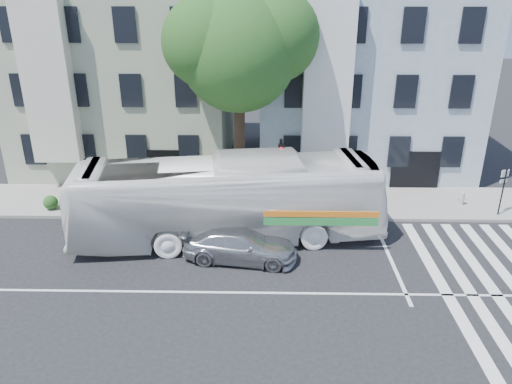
{
  "coord_description": "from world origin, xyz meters",
  "views": [
    {
      "loc": [
        1.29,
        -15.41,
        10.61
      ],
      "look_at": [
        0.92,
        3.85,
        2.4
      ],
      "focal_mm": 35.0,
      "sensor_mm": 36.0,
      "label": 1
    }
  ],
  "objects_px": {
    "sedan": "(240,245)",
    "fire_hydrant": "(462,198)",
    "traffic_signal": "(281,170)",
    "bus": "(228,200)"
  },
  "relations": [
    {
      "from": "traffic_signal",
      "to": "fire_hydrant",
      "type": "xyz_separation_m",
      "value": [
        9.21,
        1.72,
        -2.1
      ]
    },
    {
      "from": "sedan",
      "to": "fire_hydrant",
      "type": "bearing_deg",
      "value": -56.67
    },
    {
      "from": "bus",
      "to": "sedan",
      "type": "distance_m",
      "value": 2.24
    },
    {
      "from": "bus",
      "to": "traffic_signal",
      "type": "distance_m",
      "value": 3.0
    },
    {
      "from": "sedan",
      "to": "traffic_signal",
      "type": "height_order",
      "value": "traffic_signal"
    },
    {
      "from": "bus",
      "to": "traffic_signal",
      "type": "height_order",
      "value": "traffic_signal"
    },
    {
      "from": "sedan",
      "to": "traffic_signal",
      "type": "relative_size",
      "value": 1.15
    },
    {
      "from": "fire_hydrant",
      "to": "sedan",
      "type": "bearing_deg",
      "value": -154.13
    },
    {
      "from": "bus",
      "to": "traffic_signal",
      "type": "xyz_separation_m",
      "value": [
        2.3,
        1.78,
        0.74
      ]
    },
    {
      "from": "bus",
      "to": "traffic_signal",
      "type": "relative_size",
      "value": 3.32
    }
  ]
}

